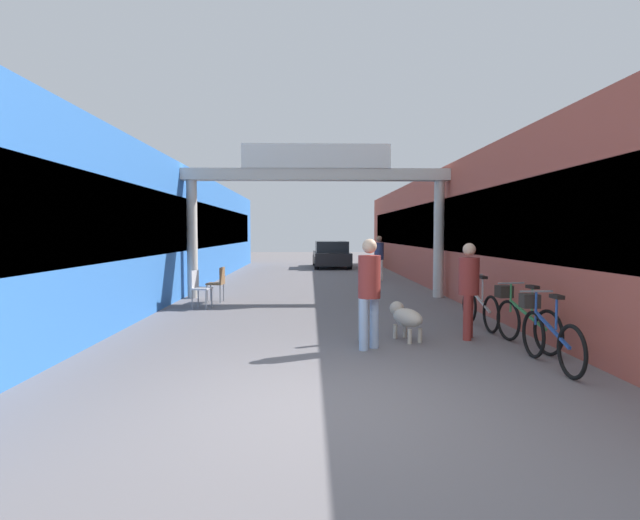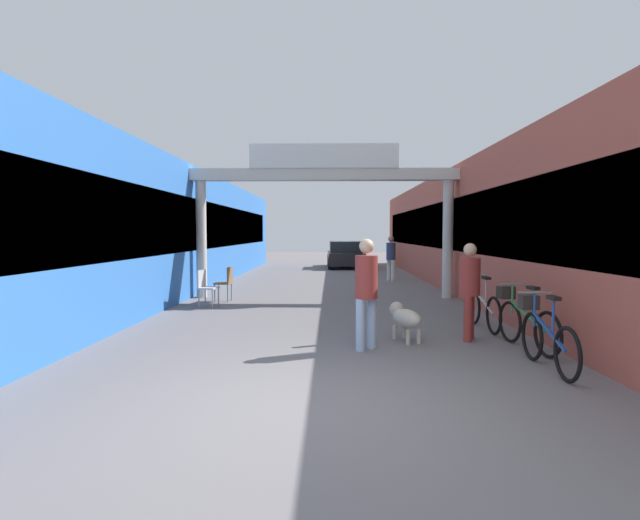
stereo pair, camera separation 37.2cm
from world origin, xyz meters
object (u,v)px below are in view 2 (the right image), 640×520
dog_on_leash (405,317)px  cafe_chair_wood_farther (226,281)px  bollard_post_metal (360,309)px  parked_car_black (345,255)px  pedestrian_companion (470,285)px  pedestrian_with_dog (366,287)px  bicycle_silver_third (481,305)px  bicycle_green_second (524,320)px  cafe_chair_aluminium_nearer (205,285)px  bicycle_blue_nearest (545,335)px  pedestrian_carrying_crate (391,255)px

dog_on_leash → cafe_chair_wood_farther: 6.01m
bollard_post_metal → parked_car_black: bearing=89.1°
pedestrian_companion → bollard_post_metal: pedestrian_companion is taller
pedestrian_with_dog → bicycle_silver_third: 2.92m
pedestrian_with_dog → bollard_post_metal: pedestrian_with_dog is taller
pedestrian_with_dog → bicycle_green_second: (2.43, 0.16, -0.53)m
cafe_chair_aluminium_nearer → cafe_chair_wood_farther: 1.10m
bollard_post_metal → pedestrian_with_dog: bearing=-83.8°
bicycle_blue_nearest → bollard_post_metal: (-2.33, 1.56, 0.10)m
bicycle_green_second → parked_car_black: bearing=97.2°
pedestrian_with_dog → parked_car_black: 17.70m
pedestrian_with_dog → pedestrian_companion: 1.88m
bicycle_blue_nearest → cafe_chair_wood_farther: 8.28m
dog_on_leash → bicycle_green_second: bearing=-15.7°
bicycle_blue_nearest → bicycle_silver_third: 2.75m
cafe_chair_aluminium_nearer → bicycle_blue_nearest: bearing=-41.7°
bicycle_silver_third → cafe_chair_wood_farther: bearing=147.9°
cafe_chair_wood_farther → pedestrian_companion: bearing=-42.2°
dog_on_leash → cafe_chair_wood_farther: bearing=130.6°
pedestrian_carrying_crate → cafe_chair_aluminium_nearer: 8.51m
pedestrian_companion → parked_car_black: bearing=95.2°
cafe_chair_wood_farther → parked_car_black: bearing=74.6°
bicycle_green_second → pedestrian_companion: bearing=141.6°
pedestrian_with_dog → dog_on_leash: (0.68, 0.65, -0.58)m
pedestrian_carrying_crate → cafe_chair_wood_farther: 7.52m
pedestrian_with_dog → bicycle_silver_third: pedestrian_with_dog is taller
bollard_post_metal → cafe_chair_wood_farther: size_ratio=1.18×
pedestrian_companion → bicycle_silver_third: bearing=64.1°
parked_car_black → bicycle_green_second: bearing=-82.8°
pedestrian_companion → bicycle_blue_nearest: pedestrian_companion is taller
pedestrian_carrying_crate → bicycle_green_second: bearing=-86.0°
pedestrian_carrying_crate → bicycle_silver_third: pedestrian_carrying_crate is taller
pedestrian_carrying_crate → parked_car_black: (-1.48, 6.80, -0.30)m
pedestrian_with_dog → bollard_post_metal: 0.72m
bicycle_green_second → bollard_post_metal: size_ratio=1.59×
dog_on_leash → bicycle_silver_third: bearing=35.3°
bicycle_blue_nearest → dog_on_leash: bearing=134.3°
pedestrian_companion → bicycle_blue_nearest: (0.52, -1.68, -0.47)m
pedestrian_with_dog → bicycle_silver_third: (2.26, 1.77, -0.53)m
bicycle_blue_nearest → cafe_chair_wood_farther: bicycle_blue_nearest is taller
pedestrian_carrying_crate → pedestrian_companion: bearing=-89.6°
bicycle_green_second → cafe_chair_aluminium_nearer: bicycle_green_second is taller
cafe_chair_wood_farther → parked_car_black: (3.43, 12.48, 0.10)m
dog_on_leash → bollard_post_metal: size_ratio=0.83×
pedestrian_companion → cafe_chair_aluminium_nearer: size_ratio=1.80×
pedestrian_carrying_crate → bicycle_silver_third: (0.58, -9.12, -0.50)m
bicycle_blue_nearest → bicycle_silver_third: size_ratio=1.00×
pedestrian_companion → cafe_chair_aluminium_nearer: (-5.24, 3.45, -0.37)m
bicycle_silver_third → cafe_chair_aluminium_nearer: (-5.76, 2.38, 0.10)m
pedestrian_companion → bicycle_silver_third: size_ratio=0.95×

